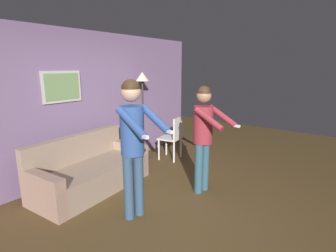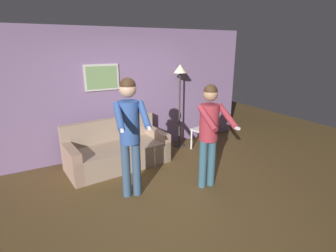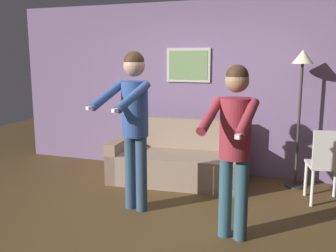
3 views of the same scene
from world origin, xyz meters
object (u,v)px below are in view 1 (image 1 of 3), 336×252
couch (91,172)px  torchiere_lamp (143,91)px  dining_chair_distant (174,136)px  person_standing_left (133,136)px  person_standing_right (204,130)px

couch → torchiere_lamp: (1.60, 0.31, 1.21)m
dining_chair_distant → torchiere_lamp: bearing=123.2°
couch → dining_chair_distant: dining_chair_distant is taller
person_standing_left → dining_chair_distant: size_ratio=1.97×
couch → person_standing_left: person_standing_left is taller
person_standing_left → dining_chair_distant: bearing=23.8°
torchiere_lamp → dining_chair_distant: 1.16m
dining_chair_distant → couch: bearing=173.0°
couch → person_standing_right: bearing=-55.4°
person_standing_left → torchiere_lamp: bearing=40.1°
couch → torchiere_lamp: bearing=10.8°
person_standing_left → dining_chair_distant: (2.11, 0.93, -0.60)m
person_standing_left → person_standing_right: person_standing_left is taller
couch → dining_chair_distant: size_ratio=2.11×
torchiere_lamp → person_standing_right: torchiere_lamp is taller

